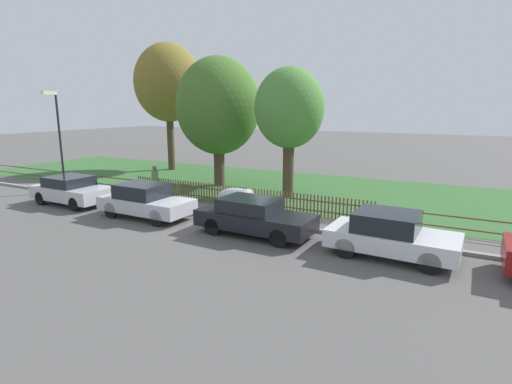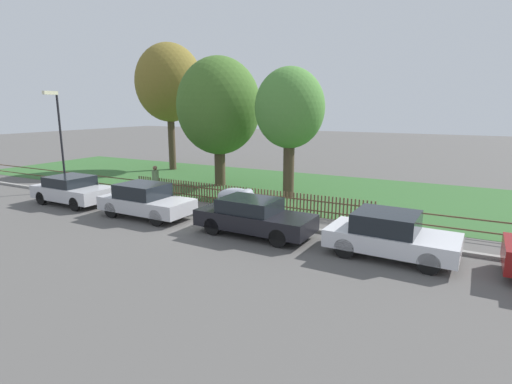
% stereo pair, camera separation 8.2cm
% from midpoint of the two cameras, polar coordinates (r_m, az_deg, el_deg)
% --- Properties ---
extents(ground_plane, '(120.00, 120.00, 0.00)m').
position_cam_midpoint_polar(ground_plane, '(16.64, -5.84, -3.62)').
color(ground_plane, '#565451').
extents(kerb_stone, '(42.33, 0.20, 0.12)m').
position_cam_midpoint_polar(kerb_stone, '(16.70, -5.65, -3.34)').
color(kerb_stone, gray).
rests_on(kerb_stone, ground).
extents(grass_strip, '(42.33, 10.26, 0.01)m').
position_cam_midpoint_polar(grass_strip, '(22.74, 4.27, 0.69)').
color(grass_strip, '#33602D').
rests_on(grass_strip, ground).
extents(park_fence, '(42.33, 0.05, 0.94)m').
position_cam_midpoint_polar(park_fence, '(18.19, -2.29, -0.67)').
color(park_fence, brown).
rests_on(park_fence, ground).
extents(parked_car_silver_hatchback, '(3.89, 1.90, 1.31)m').
position_cam_midpoint_polar(parked_car_silver_hatchback, '(20.58, -24.63, 0.30)').
color(parked_car_silver_hatchback, '#BCBCC1').
rests_on(parked_car_silver_hatchback, ground).
extents(parked_car_black_saloon, '(3.97, 1.75, 1.39)m').
position_cam_midpoint_polar(parked_car_black_saloon, '(17.04, -15.38, -1.16)').
color(parked_car_black_saloon, '#BCBCC1').
rests_on(parked_car_black_saloon, ground).
extents(parked_car_navy_estate, '(4.27, 1.80, 1.31)m').
position_cam_midpoint_polar(parked_car_navy_estate, '(14.18, -0.19, -3.50)').
color(parked_car_navy_estate, black).
rests_on(parked_car_navy_estate, ground).
extents(parked_car_red_compact, '(3.87, 1.99, 1.37)m').
position_cam_midpoint_polar(parked_car_red_compact, '(12.82, 18.76, -5.77)').
color(parked_car_red_compact, silver).
rests_on(parked_car_red_compact, ground).
extents(covered_motorcycle, '(2.07, 0.88, 1.12)m').
position_cam_midpoint_polar(covered_motorcycle, '(16.95, -2.37, -0.87)').
color(covered_motorcycle, black).
rests_on(covered_motorcycle, ground).
extents(tree_nearest_kerb, '(4.69, 4.69, 8.83)m').
position_cam_midpoint_polar(tree_nearest_kerb, '(29.54, -12.21, 14.95)').
color(tree_nearest_kerb, '#473828').
rests_on(tree_nearest_kerb, ground).
extents(tree_behind_motorcycle, '(4.72, 4.72, 7.24)m').
position_cam_midpoint_polar(tree_behind_motorcycle, '(22.99, -5.23, 12.07)').
color(tree_behind_motorcycle, '#473828').
rests_on(tree_behind_motorcycle, ground).
extents(tree_mid_park, '(3.40, 3.40, 6.39)m').
position_cam_midpoint_polar(tree_mid_park, '(19.83, 4.96, 11.71)').
color(tree_mid_park, '#473828').
rests_on(tree_mid_park, ground).
extents(pedestrian_near_fence, '(0.41, 0.41, 1.63)m').
position_cam_midpoint_polar(pedestrian_near_fence, '(20.48, -14.04, 1.70)').
color(pedestrian_near_fence, '#2D3351').
rests_on(pedestrian_near_fence, ground).
extents(street_lamp, '(0.20, 0.78, 5.26)m').
position_cam_midpoint_polar(street_lamp, '(23.33, -26.32, 8.06)').
color(street_lamp, black).
rests_on(street_lamp, ground).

